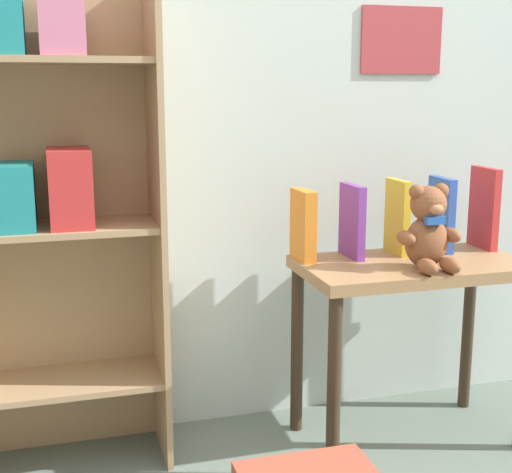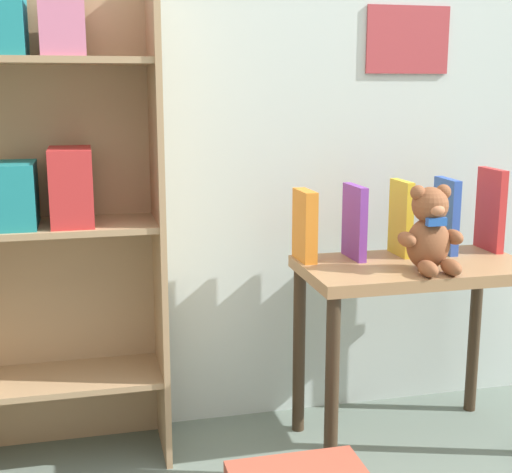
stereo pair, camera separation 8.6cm
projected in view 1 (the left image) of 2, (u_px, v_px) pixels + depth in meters
The scene contains 9 objects.
wall_back at pixel (296, 43), 2.29m from camera, with size 4.80×0.07×2.50m.
bookshelf_side at pixel (42, 194), 2.01m from camera, with size 0.65×0.28×1.44m.
display_table at pixel (411, 292), 2.20m from camera, with size 0.69×0.38×0.59m.
teddy_bear at pixel (429, 230), 2.08m from camera, with size 0.19×0.17×0.25m.
book_standing_orange at pixel (303, 225), 2.18m from camera, with size 0.04×0.13×0.22m, color orange.
book_standing_purple at pixel (352, 221), 2.21m from camera, with size 0.03×0.14×0.23m, color purple.
book_standing_yellow at pixel (397, 217), 2.26m from camera, with size 0.03×0.13×0.24m, color gold.
book_standing_blue at pixel (441, 214), 2.30m from camera, with size 0.03×0.14×0.24m, color #2D51B7.
book_standing_red at pixel (484, 208), 2.34m from camera, with size 0.03×0.14×0.27m, color red.
Camera 1 is at (-0.78, -0.74, 1.12)m, focal length 50.00 mm.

